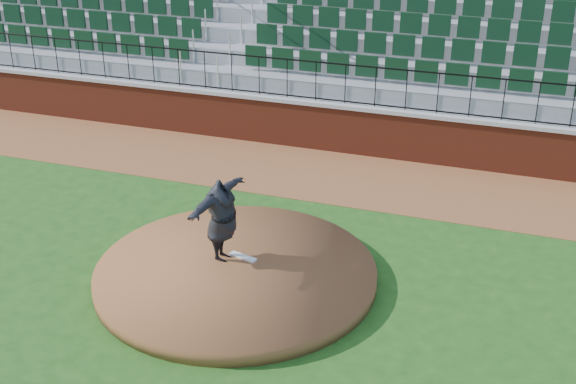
% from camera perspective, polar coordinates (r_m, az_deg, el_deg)
% --- Properties ---
extents(ground, '(90.00, 90.00, 0.00)m').
position_cam_1_polar(ground, '(13.68, -2.08, -7.47)').
color(ground, '#1F4E16').
rests_on(ground, ground).
extents(warning_track, '(34.00, 3.20, 0.01)m').
position_cam_1_polar(warning_track, '(18.23, 4.02, 1.22)').
color(warning_track, brown).
rests_on(warning_track, ground).
extents(field_wall, '(34.00, 0.35, 1.20)m').
position_cam_1_polar(field_wall, '(19.44, 5.33, 4.61)').
color(field_wall, maroon).
rests_on(field_wall, ground).
extents(wall_cap, '(34.00, 0.45, 0.10)m').
position_cam_1_polar(wall_cap, '(19.23, 5.41, 6.43)').
color(wall_cap, '#B7B7B7').
rests_on(wall_cap, field_wall).
extents(wall_railing, '(34.00, 0.05, 1.00)m').
position_cam_1_polar(wall_railing, '(19.06, 5.48, 8.00)').
color(wall_railing, black).
rests_on(wall_railing, wall_cap).
extents(seating_stands, '(34.00, 5.10, 4.60)m').
position_cam_1_polar(seating_stands, '(21.49, 7.34, 11.25)').
color(seating_stands, gray).
rests_on(seating_stands, ground).
extents(concourse_wall, '(34.00, 0.50, 5.50)m').
position_cam_1_polar(concourse_wall, '(24.09, 8.88, 13.74)').
color(concourse_wall, maroon).
rests_on(concourse_wall, ground).
extents(pitchers_mound, '(5.16, 5.16, 0.25)m').
position_cam_1_polar(pitchers_mound, '(13.97, -3.95, -6.17)').
color(pitchers_mound, brown).
rests_on(pitchers_mound, ground).
extents(pitching_rubber, '(0.57, 0.27, 0.04)m').
position_cam_1_polar(pitching_rubber, '(14.20, -3.42, -4.91)').
color(pitching_rubber, white).
rests_on(pitching_rubber, pitchers_mound).
extents(pitcher, '(0.69, 2.02, 1.61)m').
position_cam_1_polar(pitcher, '(13.83, -5.02, -2.13)').
color(pitcher, black).
rests_on(pitcher, pitchers_mound).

